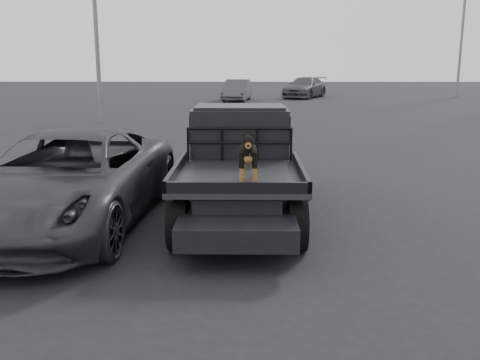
# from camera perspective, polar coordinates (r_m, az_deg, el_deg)

# --- Properties ---
(ground) EXTENTS (120.00, 120.00, 0.00)m
(ground) POSITION_cam_1_polar(r_m,az_deg,el_deg) (7.14, 3.17, -8.77)
(ground) COLOR black
(ground) RESTS_ON ground
(flatbed_ute) EXTENTS (2.00, 5.40, 0.92)m
(flatbed_ute) POSITION_cam_1_polar(r_m,az_deg,el_deg) (9.09, -0.07, -0.99)
(flatbed_ute) COLOR black
(flatbed_ute) RESTS_ON ground
(ute_cab) EXTENTS (1.72, 1.30, 0.88)m
(ute_cab) POSITION_cam_1_polar(r_m,az_deg,el_deg) (9.86, 0.01, 5.41)
(ute_cab) COLOR black
(ute_cab) RESTS_ON flatbed_ute
(headache_rack) EXTENTS (1.80, 0.08, 0.55)m
(headache_rack) POSITION_cam_1_polar(r_m,az_deg,el_deg) (9.14, -0.05, 3.79)
(headache_rack) COLOR black
(headache_rack) RESTS_ON flatbed_ute
(dog) EXTENTS (0.32, 0.60, 0.74)m
(dog) POSITION_cam_1_polar(r_m,az_deg,el_deg) (7.52, 0.87, 2.59)
(dog) COLOR black
(dog) RESTS_ON flatbed_ute
(parked_suv) EXTENTS (2.82, 5.54, 1.50)m
(parked_suv) POSITION_cam_1_polar(r_m,az_deg,el_deg) (8.92, -17.81, 0.04)
(parked_suv) COLOR #303035
(parked_suv) RESTS_ON ground
(distant_car_a) EXTENTS (2.01, 4.33, 1.37)m
(distant_car_a) POSITION_cam_1_polar(r_m,az_deg,el_deg) (35.11, -0.31, 9.55)
(distant_car_a) COLOR #454549
(distant_car_a) RESTS_ON ground
(distant_car_b) EXTENTS (3.89, 5.28, 1.42)m
(distant_car_b) POSITION_cam_1_polar(r_m,az_deg,el_deg) (38.48, 6.93, 9.77)
(distant_car_b) COLOR #444449
(distant_car_b) RESTS_ON ground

